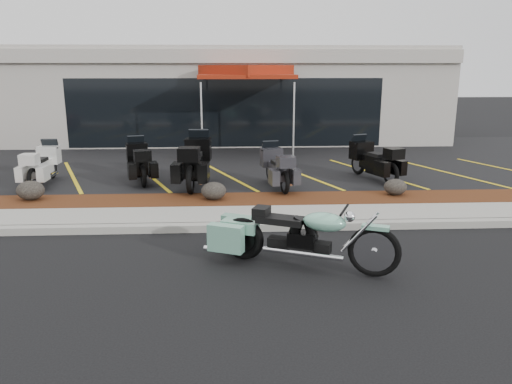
{
  "coord_description": "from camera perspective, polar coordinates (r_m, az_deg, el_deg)",
  "views": [
    {
      "loc": [
        0.18,
        -8.71,
        3.23
      ],
      "look_at": [
        0.69,
        1.2,
        0.72
      ],
      "focal_mm": 35.0,
      "sensor_mm": 36.0,
      "label": 1
    }
  ],
  "objects": [
    {
      "name": "traffic_cone",
      "position": [
        17.16,
        -8.17,
        4.38
      ],
      "size": [
        0.46,
        0.46,
        0.41
      ],
      "primitive_type": "cone",
      "rotation": [
        0.0,
        0.0,
        -0.39
      ],
      "color": "#D65007",
      "rests_on": "upper_lot"
    },
    {
      "name": "boulder_mid",
      "position": [
        11.83,
        -4.86,
        0.14
      ],
      "size": [
        0.59,
        0.49,
        0.42
      ],
      "primitive_type": "ellipsoid",
      "color": "black",
      "rests_on": "mulch_bed"
    },
    {
      "name": "sidewalk",
      "position": [
        10.78,
        -3.76,
        -2.86
      ],
      "size": [
        24.0,
        1.2,
        0.15
      ],
      "primitive_type": "cube",
      "color": "gray",
      "rests_on": "ground"
    },
    {
      "name": "touring_black_front",
      "position": [
        14.7,
        -13.47,
        4.03
      ],
      "size": [
        1.3,
        2.16,
        1.18
      ],
      "primitive_type": null,
      "rotation": [
        0.0,
        0.0,
        1.85
      ],
      "color": "black",
      "rests_on": "upper_lot"
    },
    {
      "name": "hero_cruiser",
      "position": [
        7.99,
        13.4,
        -5.82
      ],
      "size": [
        3.18,
        1.95,
        1.1
      ],
      "primitive_type": null,
      "rotation": [
        0.0,
        0.0,
        -0.4
      ],
      "color": "#7CC1A4",
      "rests_on": "ground"
    },
    {
      "name": "touring_white",
      "position": [
        15.13,
        -22.39,
        3.54
      ],
      "size": [
        0.75,
        1.94,
        1.13
      ],
      "primitive_type": null,
      "rotation": [
        0.0,
        0.0,
        1.57
      ],
      "color": "silver",
      "rests_on": "upper_lot"
    },
    {
      "name": "popup_canopy",
      "position": [
        18.55,
        -1.12,
        13.42
      ],
      "size": [
        4.43,
        4.43,
        3.12
      ],
      "rotation": [
        0.0,
        0.0,
        0.42
      ],
      "color": "silver",
      "rests_on": "upper_lot"
    },
    {
      "name": "touring_grey",
      "position": [
        13.6,
        1.64,
        3.53
      ],
      "size": [
        1.08,
        2.06,
        1.14
      ],
      "primitive_type": null,
      "rotation": [
        0.0,
        0.0,
        1.75
      ],
      "color": "#2C2C31",
      "rests_on": "upper_lot"
    },
    {
      "name": "touring_black_mid",
      "position": [
        14.02,
        -6.5,
        4.32
      ],
      "size": [
        1.09,
        2.47,
        1.4
      ],
      "primitive_type": null,
      "rotation": [
        0.0,
        0.0,
        1.5
      ],
      "color": "black",
      "rests_on": "upper_lot"
    },
    {
      "name": "ground",
      "position": [
        9.29,
        -3.88,
        -6.19
      ],
      "size": [
        90.0,
        90.0,
        0.0
      ],
      "primitive_type": "plane",
      "color": "black",
      "rests_on": "ground"
    },
    {
      "name": "boulder_left",
      "position": [
        12.91,
        -24.37,
        0.18
      ],
      "size": [
        0.64,
        0.54,
        0.46
      ],
      "primitive_type": "ellipsoid",
      "color": "black",
      "rests_on": "mulch_bed"
    },
    {
      "name": "boulder_right",
      "position": [
        12.68,
        15.64,
        0.56
      ],
      "size": [
        0.56,
        0.47,
        0.4
      ],
      "primitive_type": "ellipsoid",
      "color": "black",
      "rests_on": "mulch_bed"
    },
    {
      "name": "touring_black_rear",
      "position": [
        14.84,
        11.65,
        4.24
      ],
      "size": [
        1.46,
        2.18,
        1.19
      ],
      "primitive_type": null,
      "rotation": [
        0.0,
        0.0,
        1.94
      ],
      "color": "black",
      "rests_on": "upper_lot"
    },
    {
      "name": "dealership_building",
      "position": [
        23.21,
        -3.42,
        11.12
      ],
      "size": [
        18.0,
        8.16,
        4.0
      ],
      "color": "#ABA49B",
      "rests_on": "ground"
    },
    {
      "name": "mulch_bed",
      "position": [
        11.94,
        -3.68,
        -1.15
      ],
      "size": [
        24.0,
        1.2,
        0.16
      ],
      "primitive_type": "cube",
      "color": "#3E1F0E",
      "rests_on": "ground"
    },
    {
      "name": "upper_lot",
      "position": [
        17.2,
        -3.47,
        3.58
      ],
      "size": [
        26.0,
        9.6,
        0.15
      ],
      "primitive_type": "cube",
      "color": "black",
      "rests_on": "ground"
    },
    {
      "name": "curb",
      "position": [
        10.12,
        -3.81,
        -4.02
      ],
      "size": [
        24.0,
        0.25,
        0.15
      ],
      "primitive_type": "cube",
      "color": "gray",
      "rests_on": "ground"
    }
  ]
}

